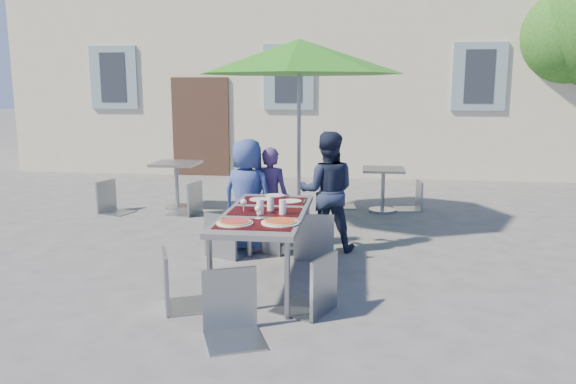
# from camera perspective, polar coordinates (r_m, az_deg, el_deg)

# --- Properties ---
(ground) EXTENTS (90.00, 90.00, 0.00)m
(ground) POSITION_cam_1_polar(r_m,az_deg,el_deg) (5.47, -10.39, -10.73)
(ground) COLOR #4A4A4D
(ground) RESTS_ON ground
(dining_table) EXTENTS (0.80, 1.85, 0.76)m
(dining_table) POSITION_cam_1_polar(r_m,az_deg,el_deg) (5.63, -2.33, -2.55)
(dining_table) COLOR #414045
(dining_table) RESTS_ON ground
(pizza_near_left) EXTENTS (0.34, 0.34, 0.03)m
(pizza_near_left) POSITION_cam_1_polar(r_m,az_deg,el_deg) (5.12, -5.43, -3.08)
(pizza_near_left) COLOR white
(pizza_near_left) RESTS_ON dining_table
(pizza_near_right) EXTENTS (0.35, 0.35, 0.03)m
(pizza_near_right) POSITION_cam_1_polar(r_m,az_deg,el_deg) (5.11, -0.81, -3.04)
(pizza_near_right) COLOR white
(pizza_near_right) RESTS_ON dining_table
(glassware) EXTENTS (0.47, 0.42, 0.15)m
(glassware) POSITION_cam_1_polar(r_m,az_deg,el_deg) (5.51, -2.15, -1.42)
(glassware) COLOR silver
(glassware) RESTS_ON dining_table
(place_settings) EXTENTS (0.62, 0.51, 0.01)m
(place_settings) POSITION_cam_1_polar(r_m,az_deg,el_deg) (6.22, -1.27, -0.66)
(place_settings) COLOR white
(place_settings) RESTS_ON dining_table
(child_0) EXTENTS (0.78, 0.63, 1.37)m
(child_0) POSITION_cam_1_polar(r_m,az_deg,el_deg) (6.82, -4.15, -0.32)
(child_0) COLOR #304286
(child_0) RESTS_ON ground
(child_1) EXTENTS (0.49, 0.36, 1.26)m
(child_1) POSITION_cam_1_polar(r_m,az_deg,el_deg) (6.97, -1.81, -0.54)
(child_1) COLOR #483266
(child_1) RESTS_ON ground
(child_2) EXTENTS (0.73, 0.45, 1.46)m
(child_2) POSITION_cam_1_polar(r_m,az_deg,el_deg) (6.84, 3.98, 0.06)
(child_2) COLOR #1A223A
(child_2) RESTS_ON ground
(chair_0) EXTENTS (0.59, 0.59, 1.01)m
(chair_0) POSITION_cam_1_polar(r_m,az_deg,el_deg) (6.59, -6.40, -1.58)
(chair_0) COLOR #93979E
(chair_0) RESTS_ON ground
(chair_1) EXTENTS (0.52, 0.52, 0.91)m
(chair_1) POSITION_cam_1_polar(r_m,az_deg,el_deg) (6.73, -1.85, -1.83)
(chair_1) COLOR gray
(chair_1) RESTS_ON ground
(chair_2) EXTENTS (0.47, 0.47, 1.05)m
(chair_2) POSITION_cam_1_polar(r_m,az_deg,el_deg) (6.48, 2.72, -1.48)
(chair_2) COLOR #8E9399
(chair_2) RESTS_ON ground
(chair_3) EXTENTS (0.59, 0.59, 1.01)m
(chair_3) POSITION_cam_1_polar(r_m,az_deg,el_deg) (5.12, -11.26, -5.24)
(chair_3) COLOR gray
(chair_3) RESTS_ON ground
(chair_4) EXTENTS (0.60, 0.60, 1.02)m
(chair_4) POSITION_cam_1_polar(r_m,az_deg,el_deg) (4.92, 2.63, -5.64)
(chair_4) COLOR gray
(chair_4) RESTS_ON ground
(chair_5) EXTENTS (0.59, 0.59, 1.01)m
(chair_5) POSITION_cam_1_polar(r_m,az_deg,el_deg) (4.48, -5.81, -7.35)
(chair_5) COLOR gray
(chair_5) RESTS_ON ground
(patio_umbrella) EXTENTS (2.90, 2.90, 2.64)m
(patio_umbrella) POSITION_cam_1_polar(r_m,az_deg,el_deg) (7.98, 1.15, 13.48)
(patio_umbrella) COLOR #A9ACB1
(patio_umbrella) RESTS_ON ground
(cafe_table_0) EXTENTS (0.72, 0.72, 0.77)m
(cafe_table_0) POSITION_cam_1_polar(r_m,az_deg,el_deg) (9.41, -11.25, 1.56)
(cafe_table_0) COLOR #A9ACB1
(cafe_table_0) RESTS_ON ground
(bg_chair_l_0) EXTENTS (0.54, 0.54, 0.98)m
(bg_chair_l_0) POSITION_cam_1_polar(r_m,az_deg,el_deg) (9.34, -17.62, 1.45)
(bg_chair_l_0) COLOR gray
(bg_chair_l_0) RESTS_ON ground
(bg_chair_r_0) EXTENTS (0.53, 0.52, 0.98)m
(bg_chair_r_0) POSITION_cam_1_polar(r_m,az_deg,el_deg) (8.90, -10.06, 1.38)
(bg_chair_r_0) COLOR gray
(bg_chair_r_0) RESTS_ON ground
(cafe_table_1) EXTENTS (0.66, 0.66, 0.70)m
(cafe_table_1) POSITION_cam_1_polar(r_m,az_deg,el_deg) (9.12, 9.63, 0.89)
(cafe_table_1) COLOR #A9ACB1
(cafe_table_1) RESTS_ON ground
(bg_chair_l_1) EXTENTS (0.47, 0.46, 0.93)m
(bg_chair_l_1) POSITION_cam_1_polar(r_m,az_deg,el_deg) (9.37, 5.05, 1.73)
(bg_chair_l_1) COLOR gray
(bg_chair_l_1) RESTS_ON ground
(bg_chair_r_1) EXTENTS (0.46, 0.45, 0.91)m
(bg_chair_r_1) POSITION_cam_1_polar(r_m,az_deg,el_deg) (9.35, 12.68, 1.42)
(bg_chair_r_1) COLOR gray
(bg_chair_r_1) RESTS_ON ground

